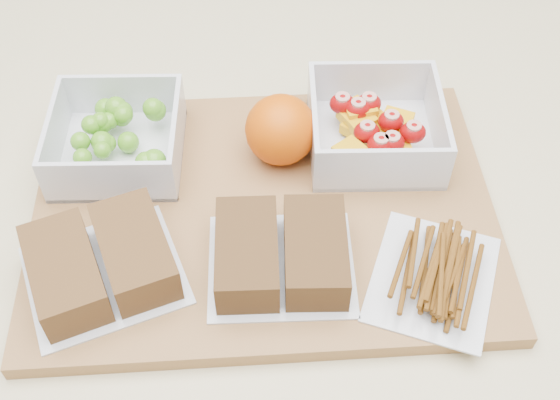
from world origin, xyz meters
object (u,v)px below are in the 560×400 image
at_px(orange, 281,130).
at_px(sandwich_bag_left, 101,263).
at_px(cutting_board, 264,212).
at_px(sandwich_bag_center, 281,254).
at_px(pretzel_bag, 435,271).
at_px(grape_container, 119,138).
at_px(fruit_container, 375,129).

height_order(orange, sandwich_bag_left, orange).
height_order(cutting_board, sandwich_bag_left, sandwich_bag_left).
xyz_separation_m(sandwich_bag_center, pretzel_bag, (0.13, -0.02, -0.01)).
bearing_deg(sandwich_bag_left, grape_container, 91.17).
bearing_deg(pretzel_bag, grape_container, 151.63).
bearing_deg(sandwich_bag_left, fruit_container, 32.07).
xyz_separation_m(cutting_board, grape_container, (-0.14, 0.07, 0.03)).
relative_size(fruit_container, sandwich_bag_left, 0.79).
height_order(cutting_board, orange, orange).
height_order(sandwich_bag_center, pretzel_bag, sandwich_bag_center).
distance_m(cutting_board, pretzel_bag, 0.17).
height_order(cutting_board, sandwich_bag_center, sandwich_bag_center).
xyz_separation_m(cutting_board, orange, (0.02, 0.06, 0.04)).
bearing_deg(orange, fruit_container, 8.16).
xyz_separation_m(sandwich_bag_left, sandwich_bag_center, (0.15, 0.01, -0.00)).
bearing_deg(fruit_container, cutting_board, -144.14).
distance_m(grape_container, sandwich_bag_left, 0.14).
height_order(sandwich_bag_left, sandwich_bag_center, same).
xyz_separation_m(fruit_container, orange, (-0.09, -0.01, 0.01)).
distance_m(fruit_container, pretzel_bag, 0.16).
bearing_deg(sandwich_bag_center, grape_container, 138.40).
bearing_deg(fruit_container, grape_container, -177.82).
distance_m(grape_container, sandwich_bag_center, 0.20).
relative_size(sandwich_bag_left, sandwich_bag_center, 1.26).
xyz_separation_m(grape_container, sandwich_bag_left, (0.00, -0.14, -0.00)).
bearing_deg(sandwich_bag_left, sandwich_bag_center, 2.78).
xyz_separation_m(cutting_board, sandwich_bag_left, (-0.13, -0.07, 0.03)).
relative_size(grape_container, orange, 1.78).
bearing_deg(cutting_board, orange, 72.84).
relative_size(cutting_board, sandwich_bag_center, 3.34).
relative_size(orange, sandwich_bag_center, 0.54).
distance_m(cutting_board, fruit_container, 0.14).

